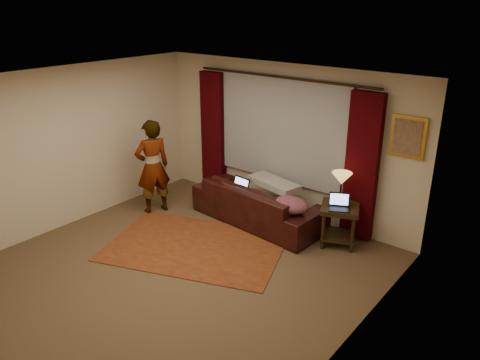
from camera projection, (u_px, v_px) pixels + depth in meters
name	position (u px, v px, depth m)	size (l,w,h in m)	color
floor	(181.00, 269.00, 6.61)	(5.00, 5.00, 0.01)	brown
ceiling	(172.00, 84.00, 5.66)	(5.00, 5.00, 0.02)	silver
wall_back	(283.00, 141.00, 7.95)	(5.00, 0.02, 2.60)	beige
wall_left	(69.00, 147.00, 7.59)	(0.02, 5.00, 2.60)	beige
wall_right	(352.00, 241.00, 4.68)	(0.02, 5.00, 2.60)	beige
sheer_curtain	(282.00, 130.00, 7.83)	(2.50, 0.05, 1.80)	#97989E
drape_left	(213.00, 134.00, 8.79)	(0.50, 0.14, 2.30)	#310206
drape_right	(362.00, 168.00, 7.04)	(0.50, 0.14, 2.30)	#310206
curtain_rod	(282.00, 77.00, 7.48)	(0.04, 0.04, 3.40)	black
picture_frame	(408.00, 137.00, 6.54)	(0.50, 0.04, 0.60)	gold
sofa	(258.00, 196.00, 7.82)	(2.32, 1.00, 0.94)	black
throw_blanket	(274.00, 169.00, 7.67)	(0.93, 0.37, 0.11)	#9C9A96
clothing_pile	(291.00, 205.00, 7.19)	(0.56, 0.43, 0.24)	brown
laptop_sofa	(236.00, 187.00, 7.89)	(0.34, 0.37, 0.25)	black
area_rug	(195.00, 246.00, 7.19)	(2.63, 1.75, 0.01)	brown
end_table	(339.00, 225.00, 7.15)	(0.56, 0.56, 0.65)	black
tiffany_lamp	(341.00, 188.00, 7.06)	(0.31, 0.31, 0.49)	olive
laptop_table	(339.00, 203.00, 6.88)	(0.30, 0.33, 0.22)	black
person	(153.00, 167.00, 8.09)	(0.49, 0.49, 1.67)	#9C9A96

